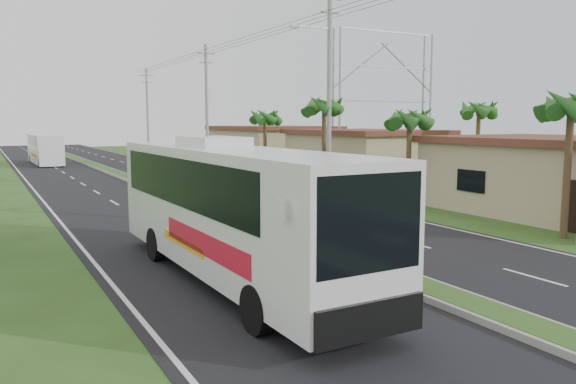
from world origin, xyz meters
TOP-DOWN VIEW (x-y plane):
  - ground at (0.00, 0.00)m, footprint 180.00×180.00m
  - road_asphalt at (0.00, 20.00)m, footprint 14.00×160.00m
  - median_strip at (0.00, 20.00)m, footprint 1.20×160.00m
  - lane_edge_left at (-6.70, 20.00)m, footprint 0.12×160.00m
  - lane_edge_right at (6.70, 20.00)m, footprint 0.12×160.00m
  - shop_near at (14.00, 6.00)m, footprint 8.60×12.60m
  - shop_mid at (14.00, 22.00)m, footprint 7.60×10.60m
  - shop_far at (14.00, 36.00)m, footprint 8.60×11.60m
  - palm_verge_a at (9.00, 3.00)m, footprint 2.40×2.40m
  - palm_verge_b at (9.40, 12.00)m, footprint 2.40×2.40m
  - palm_verge_c at (8.80, 19.00)m, footprint 2.40×2.40m
  - palm_verge_d at (9.30, 28.00)m, footprint 2.40×2.40m
  - palm_behind_shop at (17.50, 15.00)m, footprint 2.40×2.40m
  - utility_pole_b at (8.47, 18.00)m, footprint 3.20×0.28m
  - utility_pole_c at (8.50, 38.00)m, footprint 1.60×0.28m
  - utility_pole_d at (8.50, 58.00)m, footprint 1.60×0.28m
  - billboard_lattice at (22.00, 30.00)m, footprint 10.18×1.18m
  - coach_bus_main at (-3.81, 3.76)m, footprint 2.67×11.84m
  - coach_bus_far at (-3.81, 50.64)m, footprint 2.42×10.19m
  - motorcyclist at (0.81, 12.83)m, footprint 1.82×0.70m

SIDE VIEW (x-z plane):
  - ground at x=0.00m, z-range 0.00..0.00m
  - lane_edge_left at x=-6.70m, z-range 0.00..0.00m
  - lane_edge_right at x=6.70m, z-range 0.00..0.00m
  - road_asphalt at x=0.00m, z-range 0.00..0.02m
  - median_strip at x=0.00m, z-range 0.01..0.20m
  - motorcyclist at x=0.81m, z-range -0.32..2.02m
  - coach_bus_far at x=-3.81m, z-range 0.20..3.15m
  - shop_near at x=14.00m, z-range 0.02..3.54m
  - shop_mid at x=14.00m, z-range 0.02..3.69m
  - shop_far at x=14.00m, z-range 0.02..3.84m
  - coach_bus_main at x=-3.81m, z-range 0.19..4.00m
  - palm_verge_b at x=9.40m, z-range 1.83..6.88m
  - palm_verge_d at x=9.30m, z-range 1.92..7.17m
  - palm_verge_a at x=9.00m, z-range 2.02..7.47m
  - palm_behind_shop at x=17.50m, z-range 2.11..7.76m
  - palm_verge_c at x=8.80m, z-range 2.20..8.05m
  - utility_pole_d at x=8.50m, z-range 0.17..10.67m
  - utility_pole_c at x=8.50m, z-range 0.17..11.17m
  - utility_pole_b at x=8.47m, z-range 0.26..12.26m
  - billboard_lattice at x=22.00m, z-range 0.79..12.86m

